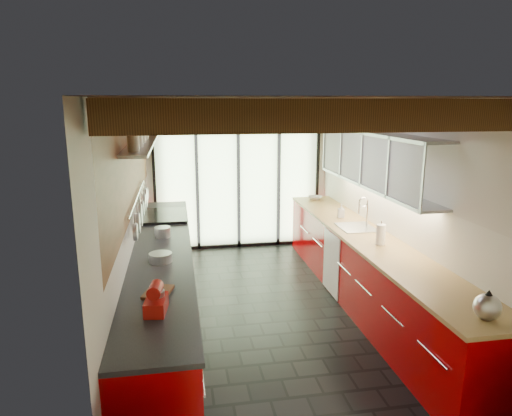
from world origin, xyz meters
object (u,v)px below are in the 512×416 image
soap_bottle (341,211)px  bowl (315,198)px  kettle (487,305)px  paper_towel (381,235)px  stand_mixer (156,300)px

soap_bottle → bowl: (0.00, 1.27, -0.07)m
kettle → paper_towel: paper_towel is taller
soap_bottle → bowl: bearing=90.0°
kettle → paper_towel: size_ratio=0.99×
stand_mixer → soap_bottle: (2.54, 2.66, -0.00)m
stand_mixer → soap_bottle: bearing=46.3°
soap_bottle → bowl: size_ratio=0.82×
soap_bottle → kettle: bearing=-90.0°
kettle → bowl: kettle is taller
paper_towel → bowl: size_ratio=1.22×
kettle → paper_towel: (0.00, 1.90, 0.01)m
stand_mixer → kettle: size_ratio=1.02×
soap_bottle → bowl: 1.28m
stand_mixer → soap_bottle: size_ratio=1.51×
stand_mixer → soap_bottle: stand_mixer is taller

